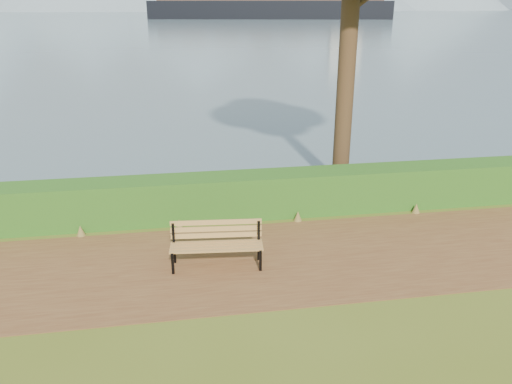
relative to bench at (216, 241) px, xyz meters
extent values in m
plane|color=#515E1B|center=(0.42, -0.31, -0.50)|extent=(140.00, 140.00, 0.00)
cube|color=brown|center=(0.42, -0.01, -0.50)|extent=(40.00, 3.40, 0.01)
cube|color=#224F16|center=(0.42, 2.29, 0.00)|extent=(32.00, 0.85, 1.00)
cube|color=#405867|center=(0.42, 259.69, -0.50)|extent=(700.00, 510.00, 0.00)
cube|color=black|center=(-0.83, -0.23, -0.28)|extent=(0.05, 0.06, 0.43)
cube|color=black|center=(-0.79, 0.20, -0.09)|extent=(0.05, 0.06, 0.83)
cube|color=black|center=(-0.81, -0.02, -0.10)|extent=(0.09, 0.50, 0.05)
cube|color=black|center=(0.78, -0.37, -0.28)|extent=(0.05, 0.06, 0.43)
cube|color=black|center=(0.82, 0.05, -0.09)|extent=(0.05, 0.06, 0.83)
cube|color=black|center=(0.80, -0.16, -0.10)|extent=(0.09, 0.50, 0.05)
cube|color=#A97641|center=(-0.02, -0.27, -0.07)|extent=(1.73, 0.24, 0.03)
cube|color=#A97641|center=(-0.01, -0.15, -0.07)|extent=(1.73, 0.24, 0.03)
cube|color=#A97641|center=(0.00, -0.03, -0.07)|extent=(1.73, 0.24, 0.03)
cube|color=#A97641|center=(0.01, 0.09, -0.07)|extent=(1.73, 0.24, 0.03)
cube|color=#A97641|center=(0.01, 0.15, 0.05)|extent=(1.73, 0.20, 0.10)
cube|color=#A97641|center=(0.01, 0.15, 0.18)|extent=(1.73, 0.20, 0.10)
cube|color=#A97641|center=(0.01, 0.15, 0.32)|extent=(1.73, 0.20, 0.10)
cylinder|color=#3C2418|center=(3.70, 3.80, 3.50)|extent=(0.44, 0.44, 8.00)
cube|color=black|center=(32.07, 162.28, 1.18)|extent=(79.06, 28.38, 7.82)
camera|label=1|loc=(-0.65, -8.47, 4.19)|focal=35.00mm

